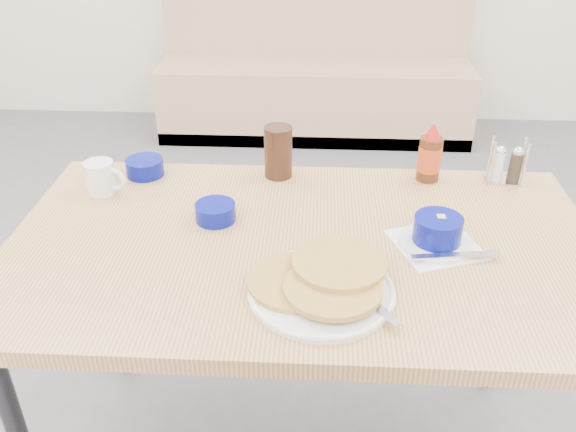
{
  "coord_description": "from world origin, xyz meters",
  "views": [
    {
      "loc": [
        0.03,
        -0.95,
        1.54
      ],
      "look_at": [
        -0.04,
        0.27,
        0.82
      ],
      "focal_mm": 38.0,
      "sensor_mm": 36.0,
      "label": 1
    }
  ],
  "objects_px": {
    "booth_bench": "(315,76)",
    "amber_tumbler": "(278,152)",
    "dining_table": "(303,263)",
    "coffee_mug": "(101,177)",
    "pancake_plate": "(322,284)",
    "grits_setting": "(437,234)",
    "butter_bowl": "(215,212)",
    "creamer_bowl": "(145,167)",
    "syrup_bottle": "(430,156)",
    "condiment_caddy": "(506,167)"
  },
  "relations": [
    {
      "from": "booth_bench",
      "to": "amber_tumbler",
      "type": "xyz_separation_m",
      "value": [
        -0.08,
        -2.19,
        0.48
      ]
    },
    {
      "from": "dining_table",
      "to": "coffee_mug",
      "type": "height_order",
      "value": "coffee_mug"
    },
    {
      "from": "pancake_plate",
      "to": "grits_setting",
      "type": "height_order",
      "value": "grits_setting"
    },
    {
      "from": "pancake_plate",
      "to": "butter_bowl",
      "type": "relative_size",
      "value": 3.1
    },
    {
      "from": "coffee_mug",
      "to": "creamer_bowl",
      "type": "distance_m",
      "value": 0.14
    },
    {
      "from": "amber_tumbler",
      "to": "syrup_bottle",
      "type": "height_order",
      "value": "syrup_bottle"
    },
    {
      "from": "butter_bowl",
      "to": "amber_tumbler",
      "type": "distance_m",
      "value": 0.29
    },
    {
      "from": "amber_tumbler",
      "to": "condiment_caddy",
      "type": "height_order",
      "value": "amber_tumbler"
    },
    {
      "from": "dining_table",
      "to": "coffee_mug",
      "type": "bearing_deg",
      "value": 158.42
    },
    {
      "from": "creamer_bowl",
      "to": "syrup_bottle",
      "type": "height_order",
      "value": "syrup_bottle"
    },
    {
      "from": "pancake_plate",
      "to": "butter_bowl",
      "type": "distance_m",
      "value": 0.39
    },
    {
      "from": "creamer_bowl",
      "to": "syrup_bottle",
      "type": "xyz_separation_m",
      "value": [
        0.8,
        0.02,
        0.05
      ]
    },
    {
      "from": "dining_table",
      "to": "butter_bowl",
      "type": "height_order",
      "value": "butter_bowl"
    },
    {
      "from": "syrup_bottle",
      "to": "booth_bench",
      "type": "bearing_deg",
      "value": 98.73
    },
    {
      "from": "pancake_plate",
      "to": "amber_tumbler",
      "type": "bearing_deg",
      "value": 103.37
    },
    {
      "from": "amber_tumbler",
      "to": "booth_bench",
      "type": "bearing_deg",
      "value": 87.89
    },
    {
      "from": "grits_setting",
      "to": "booth_bench",
      "type": "bearing_deg",
      "value": 96.96
    },
    {
      "from": "coffee_mug",
      "to": "amber_tumbler",
      "type": "bearing_deg",
      "value": 15.03
    },
    {
      "from": "pancake_plate",
      "to": "booth_bench",
      "type": "bearing_deg",
      "value": 90.96
    },
    {
      "from": "booth_bench",
      "to": "amber_tumbler",
      "type": "height_order",
      "value": "booth_bench"
    },
    {
      "from": "dining_table",
      "to": "amber_tumbler",
      "type": "distance_m",
      "value": 0.37
    },
    {
      "from": "booth_bench",
      "to": "amber_tumbler",
      "type": "bearing_deg",
      "value": -92.11
    },
    {
      "from": "butter_bowl",
      "to": "pancake_plate",
      "type": "bearing_deg",
      "value": -46.41
    },
    {
      "from": "grits_setting",
      "to": "syrup_bottle",
      "type": "bearing_deg",
      "value": 85.39
    },
    {
      "from": "amber_tumbler",
      "to": "condiment_caddy",
      "type": "xyz_separation_m",
      "value": [
        0.63,
        0.0,
        -0.03
      ]
    },
    {
      "from": "creamer_bowl",
      "to": "booth_bench",
      "type": "bearing_deg",
      "value": 78.28
    },
    {
      "from": "grits_setting",
      "to": "condiment_caddy",
      "type": "bearing_deg",
      "value": 54.83
    },
    {
      "from": "butter_bowl",
      "to": "condiment_caddy",
      "type": "relative_size",
      "value": 0.81
    },
    {
      "from": "pancake_plate",
      "to": "grits_setting",
      "type": "distance_m",
      "value": 0.33
    },
    {
      "from": "coffee_mug",
      "to": "condiment_caddy",
      "type": "relative_size",
      "value": 0.92
    },
    {
      "from": "booth_bench",
      "to": "dining_table",
      "type": "height_order",
      "value": "booth_bench"
    },
    {
      "from": "coffee_mug",
      "to": "condiment_caddy",
      "type": "distance_m",
      "value": 1.1
    },
    {
      "from": "pancake_plate",
      "to": "grits_setting",
      "type": "xyz_separation_m",
      "value": [
        0.26,
        0.19,
        0.01
      ]
    },
    {
      "from": "pancake_plate",
      "to": "creamer_bowl",
      "type": "xyz_separation_m",
      "value": [
        -0.5,
        0.52,
        0.0
      ]
    },
    {
      "from": "condiment_caddy",
      "to": "grits_setting",
      "type": "bearing_deg",
      "value": -120.11
    },
    {
      "from": "booth_bench",
      "to": "amber_tumbler",
      "type": "distance_m",
      "value": 2.25
    },
    {
      "from": "booth_bench",
      "to": "syrup_bottle",
      "type": "bearing_deg",
      "value": -81.27
    },
    {
      "from": "dining_table",
      "to": "syrup_bottle",
      "type": "distance_m",
      "value": 0.5
    },
    {
      "from": "butter_bowl",
      "to": "condiment_caddy",
      "type": "height_order",
      "value": "condiment_caddy"
    },
    {
      "from": "pancake_plate",
      "to": "amber_tumbler",
      "type": "distance_m",
      "value": 0.55
    },
    {
      "from": "grits_setting",
      "to": "condiment_caddy",
      "type": "height_order",
      "value": "condiment_caddy"
    },
    {
      "from": "dining_table",
      "to": "pancake_plate",
      "type": "relative_size",
      "value": 4.52
    },
    {
      "from": "dining_table",
      "to": "condiment_caddy",
      "type": "xyz_separation_m",
      "value": [
        0.55,
        0.34,
        0.11
      ]
    },
    {
      "from": "coffee_mug",
      "to": "condiment_caddy",
      "type": "bearing_deg",
      "value": 6.5
    },
    {
      "from": "dining_table",
      "to": "butter_bowl",
      "type": "xyz_separation_m",
      "value": [
        -0.22,
        0.09,
        0.08
      ]
    },
    {
      "from": "amber_tumbler",
      "to": "pancake_plate",
      "type": "bearing_deg",
      "value": -76.63
    },
    {
      "from": "coffee_mug",
      "to": "butter_bowl",
      "type": "distance_m",
      "value": 0.35
    },
    {
      "from": "pancake_plate",
      "to": "syrup_bottle",
      "type": "xyz_separation_m",
      "value": [
        0.29,
        0.53,
        0.05
      ]
    },
    {
      "from": "amber_tumbler",
      "to": "coffee_mug",
      "type": "bearing_deg",
      "value": -164.97
    },
    {
      "from": "butter_bowl",
      "to": "amber_tumbler",
      "type": "relative_size",
      "value": 0.68
    }
  ]
}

